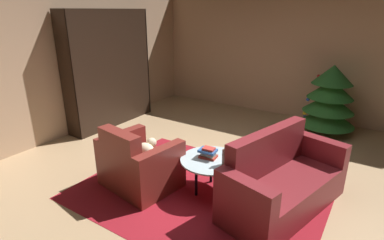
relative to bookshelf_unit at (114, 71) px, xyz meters
The scene contains 11 objects.
ground_plane 3.14m from the bookshelf_unit, 19.95° to the right, with size 8.00×8.00×0.00m, color tan.
wall_back 3.65m from the bookshelf_unit, 40.25° to the left, with size 6.15×0.06×2.65m, color tan.
wall_left 1.08m from the bookshelf_unit, 104.61° to the right, with size 0.06×6.79×2.65m, color tan.
area_rug 3.30m from the bookshelf_unit, 25.47° to the right, with size 2.97×2.24×0.01m, color maroon.
bookshelf_unit is the anchor object (origin of this frame).
armchair_red 2.74m from the bookshelf_unit, 38.10° to the right, with size 1.03×0.88×0.85m.
couch_red 3.99m from the bookshelf_unit, 15.60° to the right, with size 1.11×1.79×0.90m.
coffee_table 3.24m from the bookshelf_unit, 22.69° to the right, with size 0.78×0.78×0.46m.
book_stack_on_table 3.17m from the bookshelf_unit, 22.90° to the right, with size 0.23×0.19×0.14m.
bottle_on_table 3.42m from the bookshelf_unit, 22.01° to the right, with size 0.08×0.08×0.27m.
decorated_tree 4.15m from the bookshelf_unit, 24.54° to the left, with size 1.00×1.00×1.28m.
Camera 1 is at (1.79, -3.18, 2.20)m, focal length 28.47 mm.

